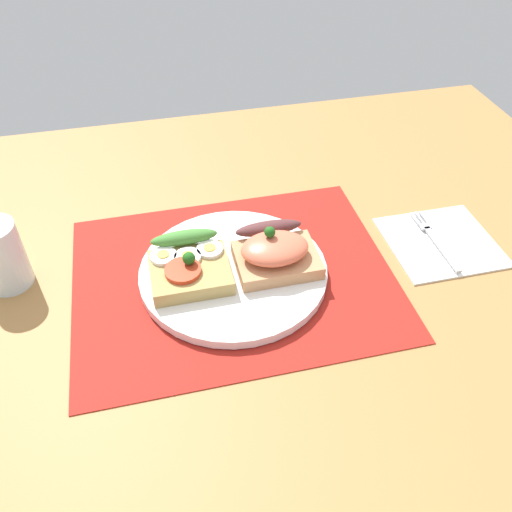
% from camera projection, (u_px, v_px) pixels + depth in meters
% --- Properties ---
extents(ground_plane, '(1.20, 0.90, 0.03)m').
position_uv_depth(ground_plane, '(234.00, 285.00, 0.71)').
color(ground_plane, '#A4733E').
extents(placemat, '(0.41, 0.32, 0.00)m').
position_uv_depth(placemat, '(234.00, 276.00, 0.69)').
color(placemat, '#A01E16').
rests_on(placemat, ground_plane).
extents(plate, '(0.24, 0.24, 0.01)m').
position_uv_depth(plate, '(233.00, 272.00, 0.69)').
color(plate, white).
rests_on(plate, placemat).
extents(sandwich_egg_tomato, '(0.10, 0.10, 0.04)m').
position_uv_depth(sandwich_egg_tomato, '(189.00, 265.00, 0.67)').
color(sandwich_egg_tomato, tan).
rests_on(sandwich_egg_tomato, plate).
extents(sandwich_salmon, '(0.10, 0.09, 0.06)m').
position_uv_depth(sandwich_salmon, '(275.00, 251.00, 0.68)').
color(sandwich_salmon, tan).
rests_on(sandwich_salmon, plate).
extents(napkin, '(0.15, 0.14, 0.01)m').
position_uv_depth(napkin, '(441.00, 241.00, 0.74)').
color(napkin, white).
rests_on(napkin, ground_plane).
extents(fork, '(0.02, 0.13, 0.00)m').
position_uv_depth(fork, '(434.00, 238.00, 0.74)').
color(fork, '#B7B7BC').
rests_on(fork, napkin).
extents(drinking_glass, '(0.06, 0.06, 0.09)m').
position_uv_depth(drinking_glass, '(1.00, 256.00, 0.66)').
color(drinking_glass, silver).
rests_on(drinking_glass, ground_plane).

